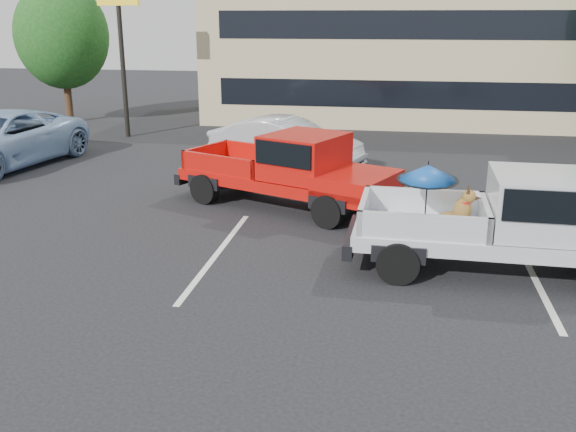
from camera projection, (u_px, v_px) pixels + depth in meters
name	position (u px, v px, depth m)	size (l,w,h in m)	color
ground	(362.00, 307.00, 10.43)	(90.00, 90.00, 0.00)	black
stripe_left	(217.00, 253.00, 12.79)	(0.12, 5.00, 0.01)	silver
stripe_right	(532.00, 272.00, 11.83)	(0.12, 5.00, 0.01)	silver
motel_building	(437.00, 47.00, 28.90)	(20.40, 8.40, 6.30)	tan
motel_sign	(119.00, 13.00, 23.82)	(1.60, 0.22, 6.00)	black
tree_left	(62.00, 35.00, 27.56)	(3.96, 3.96, 6.02)	#332114
tree_back	(520.00, 19.00, 30.73)	(4.68, 4.68, 7.11)	#332114
silver_pickup	(523.00, 218.00, 11.51)	(5.74, 2.23, 2.06)	black
red_pickup	(299.00, 168.00, 15.48)	(5.95, 4.04, 1.86)	black
silver_sedan	(286.00, 144.00, 19.63)	(1.66, 4.75, 1.56)	#B0B3B7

